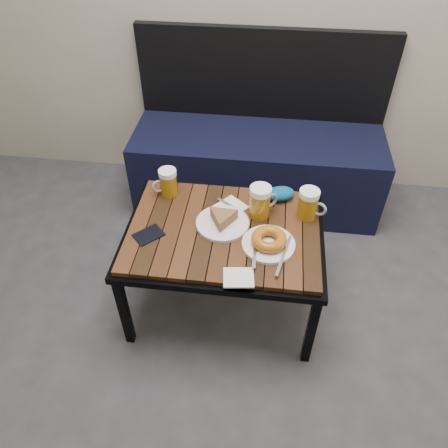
# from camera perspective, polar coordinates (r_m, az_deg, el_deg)

# --- Properties ---
(bench) EXTENTS (1.40, 0.50, 0.95)m
(bench) POSITION_cam_1_polar(r_m,az_deg,el_deg) (2.58, 4.36, 8.34)
(bench) COLOR black
(bench) RESTS_ON ground
(cafe_table) EXTENTS (0.84, 0.62, 0.47)m
(cafe_table) POSITION_cam_1_polar(r_m,az_deg,el_deg) (1.86, 0.00, -1.63)
(cafe_table) COLOR black
(cafe_table) RESTS_ON ground
(beer_mug_left) EXTENTS (0.12, 0.10, 0.13)m
(beer_mug_left) POSITION_cam_1_polar(r_m,az_deg,el_deg) (1.99, -7.36, 5.44)
(beer_mug_left) COLOR #9A670C
(beer_mug_left) RESTS_ON cafe_table
(beer_mug_centre) EXTENTS (0.14, 0.12, 0.15)m
(beer_mug_centre) POSITION_cam_1_polar(r_m,az_deg,el_deg) (1.86, 4.79, 2.96)
(beer_mug_centre) COLOR #9A670C
(beer_mug_centre) RESTS_ON cafe_table
(beer_mug_right) EXTENTS (0.13, 0.10, 0.14)m
(beer_mug_right) POSITION_cam_1_polar(r_m,az_deg,el_deg) (1.88, 10.99, 2.60)
(beer_mug_right) COLOR #9A670C
(beer_mug_right) RESTS_ON cafe_table
(plate_pie) EXTENTS (0.23, 0.23, 0.06)m
(plate_pie) POSITION_cam_1_polar(r_m,az_deg,el_deg) (1.83, -0.19, 0.50)
(plate_pie) COLOR white
(plate_pie) RESTS_ON cafe_table
(plate_bagel) EXTENTS (0.22, 0.28, 0.06)m
(plate_bagel) POSITION_cam_1_polar(r_m,az_deg,el_deg) (1.75, 5.86, -2.27)
(plate_bagel) COLOR white
(plate_bagel) RESTS_ON cafe_table
(napkin_left) EXTENTS (0.16, 0.16, 0.01)m
(napkin_left) POSITION_cam_1_polar(r_m,az_deg,el_deg) (1.93, 0.90, 2.23)
(napkin_left) COLOR white
(napkin_left) RESTS_ON cafe_table
(napkin_right) EXTENTS (0.13, 0.11, 0.01)m
(napkin_right) POSITION_cam_1_polar(r_m,az_deg,el_deg) (1.64, 1.92, -7.01)
(napkin_right) COLOR white
(napkin_right) RESTS_ON cafe_table
(passport_navy) EXTENTS (0.14, 0.14, 0.01)m
(passport_navy) POSITION_cam_1_polar(r_m,az_deg,el_deg) (1.83, -9.82, -1.40)
(passport_navy) COLOR black
(passport_navy) RESTS_ON cafe_table
(passport_burgundy) EXTENTS (0.09, 0.12, 0.01)m
(passport_burgundy) POSITION_cam_1_polar(r_m,az_deg,el_deg) (1.99, 5.55, 3.52)
(passport_burgundy) COLOR black
(passport_burgundy) RESTS_ON cafe_table
(knit_pouch) EXTENTS (0.15, 0.12, 0.06)m
(knit_pouch) POSITION_cam_1_polar(r_m,az_deg,el_deg) (1.98, 7.33, 3.95)
(knit_pouch) COLOR #05438D
(knit_pouch) RESTS_ON cafe_table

